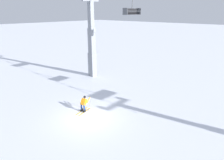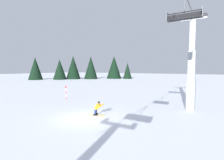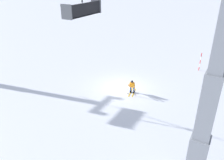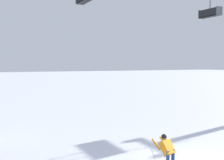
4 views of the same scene
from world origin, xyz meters
name	(u,v)px [view 2 (image 2 of 4)]	position (x,y,z in m)	size (l,w,h in m)	color
ground_plane	(84,118)	(0.00, 0.00, 0.00)	(260.00, 260.00, 0.00)	white
skier_carving_main	(97,107)	(-1.17, 0.55, 0.75)	(0.87, 1.66, 1.45)	yellow
lift_tower_near	(192,72)	(-7.70, 7.65, 3.99)	(0.81, 2.51, 9.67)	gray
chairlift_seat_nearest	(184,15)	(-1.73, 7.65, 7.98)	(0.61, 2.29, 1.90)	black
trail_marker_pole	(66,92)	(-5.28, -7.80, 1.06)	(0.07, 0.28, 1.96)	red
tree_line_ridge	(83,68)	(-41.52, -36.03, 4.48)	(28.36, 32.32, 9.60)	black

